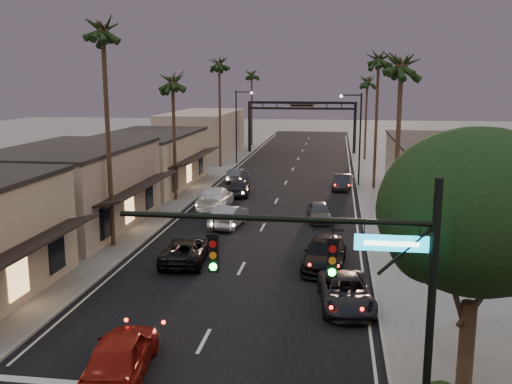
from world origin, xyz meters
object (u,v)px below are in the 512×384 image
(palm_far, at_px, (252,72))
(curbside_black, at_px, (325,254))
(oncoming_silver, at_px, (229,216))
(traffic_signal, at_px, (358,277))
(palm_lb, at_px, (102,24))
(curbside_near, at_px, (346,292))
(streetlight_left, at_px, (238,121))
(palm_ra, at_px, (402,58))
(arch, at_px, (302,114))
(oncoming_pickup, at_px, (186,250))
(corner_tree, at_px, (479,218))
(palm_lc, at_px, (173,77))
(oncoming_red, at_px, (121,353))
(palm_rb, at_px, (379,55))
(palm_rc, at_px, (367,78))
(streetlight_right, at_px, (357,132))
(palm_ld, at_px, (219,60))

(palm_far, distance_m, curbside_black, 60.49)
(oncoming_silver, bearing_deg, curbside_black, 137.38)
(traffic_signal, relative_size, oncoming_silver, 1.83)
(palm_lb, height_order, curbside_near, palm_lb)
(streetlight_left, distance_m, curbside_black, 40.09)
(streetlight_left, relative_size, curbside_near, 1.79)
(palm_ra, bearing_deg, arch, 100.59)
(traffic_signal, xyz_separation_m, oncoming_pickup, (-8.98, 15.67, -4.37))
(streetlight_left, bearing_deg, corner_tree, -72.03)
(palm_lc, relative_size, oncoming_red, 2.51)
(streetlight_left, height_order, oncoming_silver, streetlight_left)
(curbside_black, bearing_deg, palm_ra, 49.51)
(curbside_black, bearing_deg, palm_lb, 174.65)
(oncoming_silver, bearing_deg, oncoming_red, 97.37)
(traffic_signal, distance_m, oncoming_silver, 25.66)
(streetlight_left, xyz_separation_m, palm_rb, (15.52, -14.00, 7.09))
(palm_lb, distance_m, oncoming_silver, 15.28)
(oncoming_red, xyz_separation_m, curbside_black, (6.76, 12.85, -0.04))
(palm_lb, relative_size, palm_ra, 1.15)
(arch, distance_m, palm_lb, 49.39)
(palm_lb, xyz_separation_m, palm_rc, (17.20, 42.00, -2.92))
(oncoming_silver, bearing_deg, curbside_near, 127.40)
(oncoming_red, bearing_deg, palm_lb, -74.09)
(palm_lb, xyz_separation_m, palm_lc, (0.00, 14.00, -2.92))
(palm_rc, relative_size, curbside_near, 2.42)
(streetlight_right, distance_m, palm_ld, 19.78)
(arch, distance_m, palm_rb, 28.24)
(streetlight_right, height_order, oncoming_pickup, streetlight_right)
(corner_tree, distance_m, palm_rc, 56.74)
(traffic_signal, xyz_separation_m, streetlight_left, (-12.61, 54.00, 0.25))
(traffic_signal, distance_m, palm_rb, 40.77)
(curbside_black, bearing_deg, arch, 99.12)
(corner_tree, height_order, curbside_black, corner_tree)
(streetlight_right, xyz_separation_m, palm_far, (-15.22, 33.00, 6.11))
(palm_rc, bearing_deg, curbside_black, -95.27)
(palm_rb, relative_size, oncoming_silver, 3.06)
(palm_rc, xyz_separation_m, curbside_black, (-4.07, -44.15, -9.68))
(palm_lc, xyz_separation_m, palm_ra, (17.20, -12.00, 0.97))
(oncoming_silver, bearing_deg, palm_lb, 50.82)
(palm_rc, xyz_separation_m, palm_far, (-16.90, 14.00, 0.97))
(streetlight_left, height_order, palm_rc, palm_rc)
(curbside_near, bearing_deg, corner_tree, -66.79)
(palm_far, height_order, oncoming_red, palm_far)
(palm_rc, bearing_deg, oncoming_red, -100.76)
(streetlight_left, xyz_separation_m, palm_ra, (15.52, -34.00, 6.11))
(palm_rc, height_order, curbside_black, palm_rc)
(palm_far, xyz_separation_m, curbside_near, (13.92, -63.65, -10.74))
(oncoming_pickup, bearing_deg, palm_rb, -119.54)
(palm_rc, xyz_separation_m, oncoming_silver, (-11.00, -36.03, -9.70))
(palm_ld, bearing_deg, corner_tree, -69.19)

